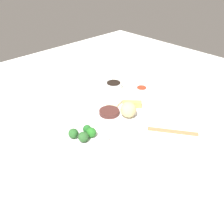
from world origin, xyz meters
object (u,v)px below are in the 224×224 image
at_px(sauce_ramekin_sweet_and_sour, 141,89).
at_px(chopsticks_pair, 173,131).
at_px(soy_sauce_bowl, 114,86).
at_px(main_plate, 121,111).
at_px(broccoli_plate, 86,137).

distance_m(sauce_ramekin_sweet_and_sour, chopsticks_pair, 0.42).
bearing_deg(soy_sauce_bowl, chopsticks_pair, 77.60).
distance_m(main_plate, broccoli_plate, 0.27).
height_order(broccoli_plate, sauce_ramekin_sweet_and_sour, sauce_ramekin_sweet_and_sour).
relative_size(broccoli_plate, chopsticks_pair, 0.95).
distance_m(main_plate, chopsticks_pair, 0.29).
xyz_separation_m(main_plate, broccoli_plate, (0.26, 0.03, -0.00)).
relative_size(sauce_ramekin_sweet_and_sour, chopsticks_pair, 0.29).
bearing_deg(broccoli_plate, sauce_ramekin_sweet_and_sour, -167.60).
xyz_separation_m(main_plate, chopsticks_pair, (-0.05, 0.28, -0.00)).
xyz_separation_m(main_plate, soy_sauce_bowl, (-0.16, -0.22, 0.01)).
height_order(soy_sauce_bowl, chopsticks_pair, soy_sauce_bowl).
height_order(main_plate, sauce_ramekin_sweet_and_sour, sauce_ramekin_sweet_and_sour).
relative_size(main_plate, soy_sauce_bowl, 2.61).
distance_m(broccoli_plate, soy_sauce_bowl, 0.50).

